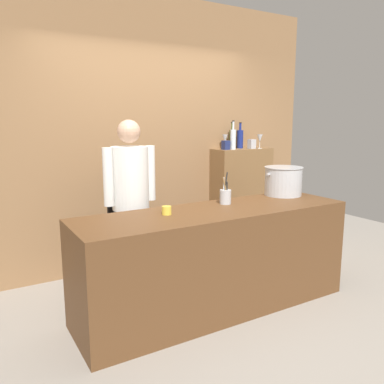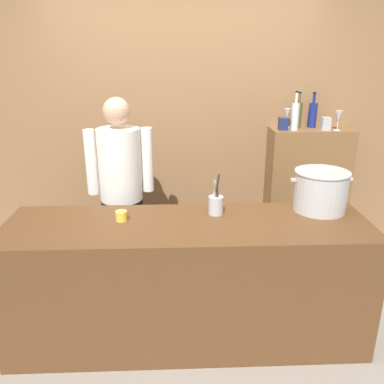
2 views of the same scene
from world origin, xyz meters
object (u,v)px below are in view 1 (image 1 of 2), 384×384
object	(u,v)px
butter_jar	(167,210)
wine_bottle_olive	(232,139)
stockpot_large	(283,181)
chef	(130,196)
utensil_crock	(225,196)
spice_tin_navy	(226,145)
wine_glass_short	(225,139)
wine_glass_tall	(260,139)
spice_tin_silver	(252,144)
wine_bottle_cobalt	(240,139)
wine_bottle_clear	(233,139)

from	to	relation	value
butter_jar	wine_bottle_olive	size ratio (longest dim) A/B	0.24
stockpot_large	chef	bearing A→B (deg)	163.01
butter_jar	wine_bottle_olive	world-z (taller)	wine_bottle_olive
wine_bottle_olive	chef	bearing A→B (deg)	-159.70
chef	stockpot_large	xyz separation A→B (m)	(1.48, -0.45, 0.08)
utensil_crock	chef	bearing A→B (deg)	145.39
spice_tin_navy	chef	bearing A→B (deg)	-161.25
wine_glass_short	spice_tin_navy	world-z (taller)	wine_glass_short
butter_jar	chef	bearing A→B (deg)	97.12
wine_glass_short	chef	bearing A→B (deg)	-158.44
wine_glass_tall	spice_tin_silver	size ratio (longest dim) A/B	1.54
wine_glass_short	spice_tin_navy	size ratio (longest dim) A/B	1.63
wine_bottle_olive	spice_tin_navy	size ratio (longest dim) A/B	2.99
wine_glass_tall	wine_bottle_cobalt	bearing A→B (deg)	138.03
wine_bottle_olive	wine_bottle_clear	size ratio (longest dim) A/B	0.95
butter_jar	spice_tin_navy	world-z (taller)	spice_tin_navy
wine_glass_short	spice_tin_navy	xyz separation A→B (m)	(-0.06, -0.10, -0.07)
spice_tin_navy	wine_bottle_clear	bearing A→B (deg)	-4.71
stockpot_large	butter_jar	bearing A→B (deg)	-174.34
wine_glass_tall	spice_tin_silver	world-z (taller)	wine_glass_tall
wine_bottle_clear	utensil_crock	bearing A→B (deg)	-129.47
utensil_crock	wine_glass_tall	size ratio (longest dim) A/B	1.65
stockpot_large	wine_glass_short	distance (m)	1.11
wine_bottle_clear	wine_glass_short	world-z (taller)	wine_bottle_clear
utensil_crock	spice_tin_navy	bearing A→B (deg)	54.46
stockpot_large	utensil_crock	world-z (taller)	utensil_crock
wine_bottle_olive	wine_bottle_cobalt	distance (m)	0.14
wine_bottle_clear	wine_glass_short	bearing A→B (deg)	110.02
wine_bottle_cobalt	wine_bottle_clear	bearing A→B (deg)	-148.44
utensil_crock	wine_bottle_clear	xyz separation A→B (m)	(0.80, 0.97, 0.46)
butter_jar	spice_tin_navy	xyz separation A→B (m)	(1.35, 1.07, 0.42)
wine_bottle_cobalt	spice_tin_silver	bearing A→B (deg)	-58.14
wine_bottle_clear	wine_glass_tall	size ratio (longest dim) A/B	1.95
wine_bottle_cobalt	spice_tin_navy	world-z (taller)	wine_bottle_cobalt
stockpot_large	spice_tin_silver	xyz separation A→B (m)	(0.33, 0.92, 0.32)
stockpot_large	wine_glass_short	size ratio (longest dim) A/B	2.49
chef	spice_tin_silver	size ratio (longest dim) A/B	14.41
chef	butter_jar	size ratio (longest dim) A/B	21.26
wine_glass_tall	wine_glass_short	world-z (taller)	wine_glass_short
spice_tin_navy	utensil_crock	bearing A→B (deg)	-125.54
chef	wine_glass_short	xyz separation A→B (m)	(1.49, 0.59, 0.46)
wine_bottle_clear	stockpot_large	bearing A→B (deg)	-92.98
wine_bottle_clear	wine_bottle_cobalt	world-z (taller)	wine_bottle_clear
wine_bottle_cobalt	wine_glass_tall	world-z (taller)	wine_bottle_cobalt
chef	wine_glass_short	bearing A→B (deg)	-165.89
chef	spice_tin_navy	distance (m)	1.56
chef	wine_glass_tall	distance (m)	2.01
wine_bottle_clear	spice_tin_navy	distance (m)	0.12
butter_jar	wine_glass_short	bearing A→B (deg)	39.83
stockpot_large	wine_bottle_cobalt	xyz separation A→B (m)	(0.25, 1.05, 0.38)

